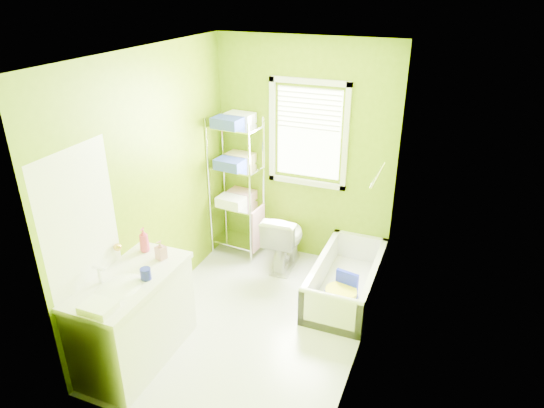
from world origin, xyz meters
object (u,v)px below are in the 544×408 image
at_px(toilet, 285,239).
at_px(bathtub, 345,285).
at_px(wire_shelf_unit, 237,172).
at_px(vanity, 134,316).

bearing_deg(toilet, bathtub, 154.46).
relative_size(bathtub, wire_shelf_unit, 0.78).
distance_m(bathtub, wire_shelf_unit, 1.79).
xyz_separation_m(vanity, wire_shelf_unit, (0.04, 2.05, 0.62)).
xyz_separation_m(toilet, vanity, (-0.68, -1.95, 0.10)).
distance_m(toilet, wire_shelf_unit, 0.97).
bearing_deg(bathtub, toilet, 157.43).
bearing_deg(wire_shelf_unit, bathtub, -16.85).
bearing_deg(vanity, toilet, 70.75).
height_order(toilet, wire_shelf_unit, wire_shelf_unit).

